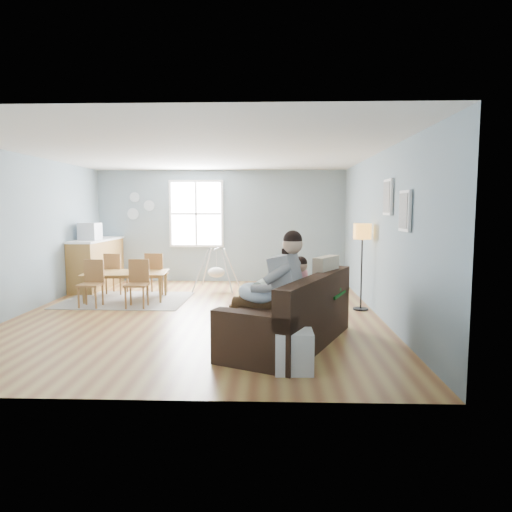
{
  "coord_description": "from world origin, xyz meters",
  "views": [
    {
      "loc": [
        1.22,
        -7.56,
        1.79
      ],
      "look_at": [
        0.97,
        -0.09,
        1.0
      ],
      "focal_mm": 32.0,
      "sensor_mm": 36.0,
      "label": 1
    }
  ],
  "objects_px": {
    "chair_ne": "(155,271)",
    "monitor": "(90,231)",
    "sofa": "(293,320)",
    "chair_se": "(138,281)",
    "father": "(273,287)",
    "chair_nw": "(115,271)",
    "toddler": "(294,283)",
    "floor_lamp": "(362,239)",
    "storage_cube": "(293,351)",
    "baby_swing": "(216,272)",
    "chair_sw": "(92,281)",
    "dining_table": "(126,286)",
    "counter": "(97,263)"
  },
  "relations": [
    {
      "from": "chair_ne",
      "to": "monitor",
      "type": "relative_size",
      "value": 2.05
    },
    {
      "from": "sofa",
      "to": "chair_se",
      "type": "height_order",
      "value": "sofa"
    },
    {
      "from": "father",
      "to": "chair_nw",
      "type": "distance_m",
      "value": 4.89
    },
    {
      "from": "chair_ne",
      "to": "monitor",
      "type": "bearing_deg",
      "value": 163.21
    },
    {
      "from": "toddler",
      "to": "floor_lamp",
      "type": "relative_size",
      "value": 0.59
    },
    {
      "from": "toddler",
      "to": "monitor",
      "type": "xyz_separation_m",
      "value": [
        -4.22,
        3.59,
        0.51
      ]
    },
    {
      "from": "storage_cube",
      "to": "baby_swing",
      "type": "bearing_deg",
      "value": 106.15
    },
    {
      "from": "toddler",
      "to": "storage_cube",
      "type": "bearing_deg",
      "value": -92.88
    },
    {
      "from": "monitor",
      "to": "toddler",
      "type": "bearing_deg",
      "value": -40.4
    },
    {
      "from": "sofa",
      "to": "chair_sw",
      "type": "relative_size",
      "value": 2.93
    },
    {
      "from": "father",
      "to": "chair_ne",
      "type": "bearing_deg",
      "value": 123.81
    },
    {
      "from": "chair_se",
      "to": "dining_table",
      "type": "bearing_deg",
      "value": 124.47
    },
    {
      "from": "dining_table",
      "to": "monitor",
      "type": "distance_m",
      "value": 1.81
    },
    {
      "from": "chair_nw",
      "to": "dining_table",
      "type": "bearing_deg",
      "value": -54.74
    },
    {
      "from": "dining_table",
      "to": "chair_ne",
      "type": "relative_size",
      "value": 1.79
    },
    {
      "from": "storage_cube",
      "to": "chair_se",
      "type": "xyz_separation_m",
      "value": [
        -2.65,
        3.21,
        0.26
      ]
    },
    {
      "from": "chair_ne",
      "to": "storage_cube",
      "type": "bearing_deg",
      "value": -59.02
    },
    {
      "from": "dining_table",
      "to": "counter",
      "type": "distance_m",
      "value": 1.81
    },
    {
      "from": "floor_lamp",
      "to": "storage_cube",
      "type": "xyz_separation_m",
      "value": [
        -1.34,
        -3.11,
        -1.03
      ]
    },
    {
      "from": "chair_sw",
      "to": "chair_se",
      "type": "height_order",
      "value": "chair_se"
    },
    {
      "from": "chair_sw",
      "to": "floor_lamp",
      "type": "bearing_deg",
      "value": -1.35
    },
    {
      "from": "chair_sw",
      "to": "baby_swing",
      "type": "bearing_deg",
      "value": 40.04
    },
    {
      "from": "dining_table",
      "to": "counter",
      "type": "height_order",
      "value": "counter"
    },
    {
      "from": "chair_nw",
      "to": "chair_sw",
      "type": "bearing_deg",
      "value": -90.83
    },
    {
      "from": "sofa",
      "to": "chair_sw",
      "type": "distance_m",
      "value": 4.18
    },
    {
      "from": "chair_sw",
      "to": "counter",
      "type": "distance_m",
      "value": 2.09
    },
    {
      "from": "chair_nw",
      "to": "chair_ne",
      "type": "distance_m",
      "value": 0.85
    },
    {
      "from": "toddler",
      "to": "monitor",
      "type": "bearing_deg",
      "value": 139.6
    },
    {
      "from": "dining_table",
      "to": "chair_nw",
      "type": "xyz_separation_m",
      "value": [
        -0.42,
        0.59,
        0.21
      ]
    },
    {
      "from": "dining_table",
      "to": "chair_se",
      "type": "distance_m",
      "value": 0.75
    },
    {
      "from": "dining_table",
      "to": "chair_se",
      "type": "height_order",
      "value": "chair_se"
    },
    {
      "from": "storage_cube",
      "to": "chair_se",
      "type": "height_order",
      "value": "chair_se"
    },
    {
      "from": "floor_lamp",
      "to": "dining_table",
      "type": "distance_m",
      "value": 4.56
    },
    {
      "from": "toddler",
      "to": "dining_table",
      "type": "relative_size",
      "value": 0.58
    },
    {
      "from": "sofa",
      "to": "storage_cube",
      "type": "bearing_deg",
      "value": -92.93
    },
    {
      "from": "sofa",
      "to": "father",
      "type": "distance_m",
      "value": 0.6
    },
    {
      "from": "sofa",
      "to": "storage_cube",
      "type": "relative_size",
      "value": 5.47
    },
    {
      "from": "chair_nw",
      "to": "baby_swing",
      "type": "distance_m",
      "value": 2.12
    },
    {
      "from": "counter",
      "to": "dining_table",
      "type": "bearing_deg",
      "value": -51.99
    },
    {
      "from": "counter",
      "to": "baby_swing",
      "type": "height_order",
      "value": "counter"
    },
    {
      "from": "father",
      "to": "baby_swing",
      "type": "distance_m",
      "value": 4.38
    },
    {
      "from": "sofa",
      "to": "chair_sw",
      "type": "height_order",
      "value": "sofa"
    },
    {
      "from": "chair_se",
      "to": "sofa",
      "type": "bearing_deg",
      "value": -39.03
    },
    {
      "from": "chair_ne",
      "to": "counter",
      "type": "xyz_separation_m",
      "value": [
        -1.53,
        0.84,
        0.07
      ]
    },
    {
      "from": "chair_se",
      "to": "chair_nw",
      "type": "xyz_separation_m",
      "value": [
        -0.83,
        1.19,
        -0.0
      ]
    },
    {
      "from": "floor_lamp",
      "to": "chair_nw",
      "type": "height_order",
      "value": "floor_lamp"
    },
    {
      "from": "dining_table",
      "to": "baby_swing",
      "type": "relative_size",
      "value": 1.59
    },
    {
      "from": "chair_se",
      "to": "chair_nw",
      "type": "height_order",
      "value": "same"
    },
    {
      "from": "toddler",
      "to": "chair_ne",
      "type": "xyz_separation_m",
      "value": [
        -2.69,
        3.13,
        -0.29
      ]
    },
    {
      "from": "toddler",
      "to": "chair_nw",
      "type": "relative_size",
      "value": 1.05
    }
  ]
}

